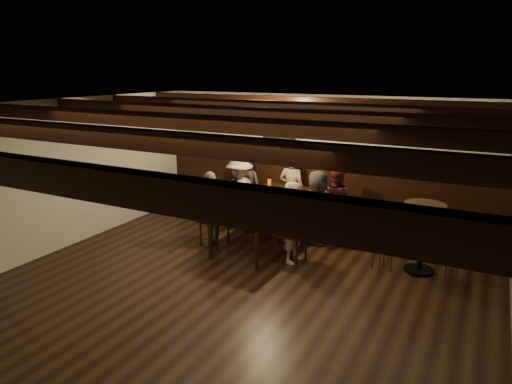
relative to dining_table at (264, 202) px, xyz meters
The scene contains 27 objects.
room 0.41m from the dining_table, 49.92° to the left, with size 7.00×7.00×7.00m.
dining_table is the anchor object (origin of this frame).
chair_left_near 0.96m from the dining_table, 146.16° to the left, with size 0.42×0.42×0.90m.
chair_left_far 0.96m from the dining_table, 149.74° to the right, with size 0.42×0.42×0.89m.
chair_right_near 0.96m from the dining_table, 30.28° to the left, with size 0.41×0.41×0.87m.
chair_right_far 0.95m from the dining_table, 33.80° to the right, with size 0.45×0.45×0.95m.
person_bench_left 1.27m from the dining_table, 133.21° to the left, with size 0.67×0.44×1.37m, color #262729.
person_bench_centre 1.05m from the dining_table, 88.21° to the left, with size 0.50×0.33×1.36m, color slate.
person_bench_right 1.28m from the dining_table, 43.21° to the left, with size 0.60×0.47×1.24m, color #5B1F28.
person_left_near 0.88m from the dining_table, 147.24° to the left, with size 0.86×0.49×1.33m, color gray.
person_left_far 0.88m from the dining_table, 150.83° to the right, with size 0.73×0.30×1.24m, color gray.
person_right_near 0.88m from the dining_table, 29.17° to the left, with size 0.61×0.39×1.24m, color #262528.
person_right_far 0.88m from the dining_table, 32.76° to the right, with size 0.45×0.30×1.24m, color #B7A29B.
pint_a 0.77m from the dining_table, 110.01° to the left, with size 0.07×0.07×0.14m, color #BF7219.
pint_b 0.71m from the dining_table, 67.17° to the left, with size 0.07×0.07×0.14m, color #BF7219.
pint_c 0.34m from the dining_table, 159.77° to the left, with size 0.07×0.07×0.14m, color #BF7219.
pint_d 0.38m from the dining_table, 31.90° to the left, with size 0.07×0.07×0.14m, color silver.
pint_e 0.52m from the dining_table, 117.84° to the right, with size 0.07×0.07×0.14m, color #BF7219.
pint_f 0.60m from the dining_table, 71.81° to the right, with size 0.07×0.07×0.14m, color silver.
pint_g 0.81m from the dining_table, 88.21° to the right, with size 0.07×0.07×0.14m, color #BF7219.
plate_near 0.72m from the dining_table, 103.89° to the right, with size 0.24×0.24×0.01m, color white.
plate_far 0.36m from the dining_table, 60.83° to the right, with size 0.24×0.24×0.01m, color white.
condiment_caddy 0.13m from the dining_table, 91.79° to the right, with size 0.15×0.10×0.12m, color black.
candle 0.34m from the dining_table, 66.41° to the left, with size 0.05×0.05×0.05m, color beige.
high_top_table 2.49m from the dining_table, ahead, with size 0.57×0.57×1.02m.
bar_stool_left 2.02m from the dining_table, ahead, with size 0.33×0.34×1.03m.
bar_stool_right 3.01m from the dining_table, ahead, with size 0.33×0.35×1.03m.
Camera 1 is at (2.79, -4.40, 2.83)m, focal length 32.00 mm.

